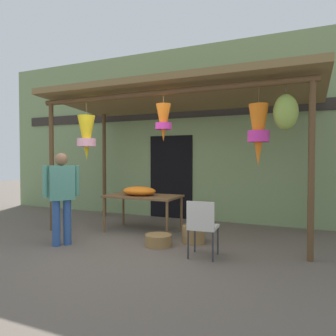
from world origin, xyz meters
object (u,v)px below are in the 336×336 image
wicker_basket_spare (158,240)px  customer_foreground (61,191)px  flower_heap_on_table (140,191)px  wicker_basket_by_table (194,234)px  display_table (143,199)px  folding_chair (202,224)px

wicker_basket_spare → customer_foreground: 1.80m
wicker_basket_spare → flower_heap_on_table: bearing=135.9°
flower_heap_on_table → customer_foreground: (-0.73, -1.35, 0.09)m
flower_heap_on_table → wicker_basket_by_table: bearing=-14.9°
wicker_basket_spare → customer_foreground: customer_foreground is taller
display_table → customer_foreground: (-0.77, -1.42, 0.25)m
display_table → wicker_basket_spare: (0.72, -0.80, -0.56)m
folding_chair → customer_foreground: 2.40m
display_table → wicker_basket_spare: size_ratio=3.30×
flower_heap_on_table → wicker_basket_spare: size_ratio=1.55×
display_table → wicker_basket_spare: 1.21m
wicker_basket_by_table → customer_foreground: bearing=-152.5°
flower_heap_on_table → folding_chair: size_ratio=0.81×
display_table → customer_foreground: bearing=-118.6°
folding_chair → display_table: bearing=144.3°
wicker_basket_spare → customer_foreground: (-1.49, -0.62, 0.81)m
folding_chair → customer_foreground: bearing=-173.1°
display_table → wicker_basket_by_table: size_ratio=3.75×
customer_foreground → display_table: bearing=61.4°
display_table → flower_heap_on_table: size_ratio=2.12×
flower_heap_on_table → wicker_basket_by_table: size_ratio=1.77×
folding_chair → flower_heap_on_table: bearing=146.6°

